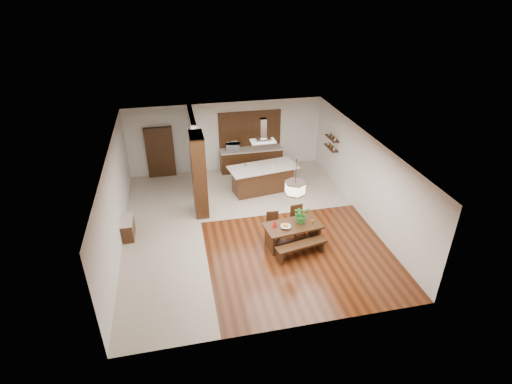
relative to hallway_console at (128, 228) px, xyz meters
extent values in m
plane|color=#3E1B0B|center=(3.81, -0.20, -0.32)|extent=(9.00, 9.00, 0.00)
cube|color=white|center=(3.81, -0.20, 2.58)|extent=(8.00, 9.00, 0.04)
cube|color=silver|center=(3.81, 4.30, 1.14)|extent=(8.00, 0.04, 2.90)
cube|color=silver|center=(3.81, -4.70, 1.14)|extent=(8.00, 0.04, 2.90)
cube|color=silver|center=(-0.19, -0.20, 1.14)|extent=(0.04, 9.00, 2.90)
cube|color=silver|center=(7.81, -0.20, 1.14)|extent=(0.04, 9.00, 2.90)
cube|color=beige|center=(1.06, -0.20, -0.31)|extent=(2.50, 9.00, 0.01)
cube|color=beige|center=(5.06, 2.30, -0.31)|extent=(5.50, 4.00, 0.01)
cube|color=#432510|center=(3.81, -0.20, 2.57)|extent=(8.00, 9.00, 0.02)
cube|color=black|center=(2.41, 1.00, 1.14)|extent=(0.45, 1.00, 2.90)
cube|color=silver|center=(2.41, 3.10, 1.14)|extent=(0.18, 2.40, 2.90)
cube|color=black|center=(0.00, 0.00, 0.00)|extent=(0.37, 0.88, 0.63)
cube|color=black|center=(1.11, 4.20, 0.74)|extent=(1.10, 0.20, 2.10)
cube|color=black|center=(4.81, 4.00, 0.13)|extent=(2.60, 0.60, 0.90)
cube|color=beige|center=(4.81, 4.00, 0.61)|extent=(2.60, 0.62, 0.05)
cube|color=olive|center=(4.81, 4.26, 1.44)|extent=(2.60, 0.08, 1.50)
cube|color=black|center=(7.68, 2.40, 1.08)|extent=(0.26, 0.90, 0.04)
cube|color=black|center=(7.68, 2.40, 1.49)|extent=(0.26, 0.90, 0.04)
cube|color=black|center=(4.98, -1.51, 0.38)|extent=(1.83, 1.08, 0.06)
cube|color=black|center=(4.23, -1.61, 0.02)|extent=(0.17, 0.70, 0.66)
cube|color=black|center=(5.72, -1.41, 0.02)|extent=(0.17, 0.70, 0.66)
imported|color=#2C7B29|center=(5.25, -1.42, 0.68)|extent=(0.56, 0.51, 0.55)
imported|color=beige|center=(4.71, -1.63, 0.44)|extent=(0.37, 0.37, 0.07)
cone|color=#AC0C12|center=(4.41, -1.48, 0.53)|extent=(0.16, 0.16, 0.25)
cylinder|color=gold|center=(5.57, -1.54, 0.46)|extent=(0.08, 0.08, 0.10)
cube|color=black|center=(4.86, 2.06, 0.18)|extent=(2.32, 1.17, 1.00)
cube|color=beige|center=(4.86, 2.00, 0.71)|extent=(2.69, 1.50, 0.06)
imported|color=silver|center=(5.24, 1.96, 0.79)|extent=(0.15, 0.15, 0.10)
imported|color=silver|center=(4.05, 4.01, 0.79)|extent=(0.60, 0.45, 0.31)
camera|label=1|loc=(1.74, -11.12, 7.12)|focal=28.00mm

